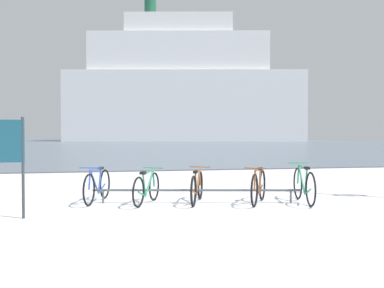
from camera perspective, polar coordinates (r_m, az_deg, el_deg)
name	(u,v)px	position (r m, az deg, el deg)	size (l,w,h in m)	color
ground	(115,144)	(61.39, -9.85, 0.06)	(80.00, 132.00, 0.08)	white
bike_rack	(197,191)	(9.60, 0.63, -5.98)	(4.39, 0.93, 0.31)	#4C5156
bicycle_0	(97,186)	(9.95, -12.01, -5.23)	(0.64, 1.63, 0.79)	black
bicycle_1	(147,188)	(9.54, -5.81, -5.61)	(0.75, 1.47, 0.75)	black
bicycle_2	(197,187)	(9.64, 0.65, -5.52)	(0.67, 1.58, 0.76)	black
bicycle_3	(258,187)	(9.65, 8.49, -5.41)	(0.84, 1.45, 0.80)	black
bicycle_4	(304,185)	(9.96, 14.10, -5.10)	(0.49, 1.75, 0.84)	black
info_sign	(8,151)	(8.44, -22.45, -0.78)	(0.55, 0.06, 1.79)	#33383D
ferry_ship	(183,90)	(76.85, -1.15, 6.97)	(40.75, 18.67, 26.21)	white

